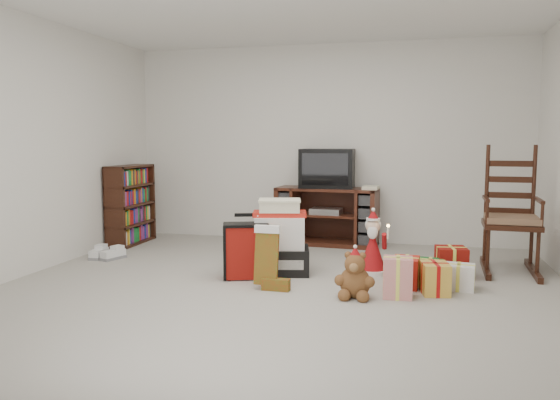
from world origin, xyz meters
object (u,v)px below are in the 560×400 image
Objects in this scene: tv_stand at (327,216)px; mrs_claus_figurine at (258,253)px; teddy_bear at (355,278)px; red_suitcase at (246,251)px; gift_pile at (280,242)px; bookshelf at (131,206)px; sneaker_pair at (106,254)px; santa_figurine at (373,249)px; crt_television at (327,168)px; gift_cluster at (430,273)px; rocking_chair at (510,227)px.

mrs_claus_figurine is at bearing -98.33° from tv_stand.
mrs_claus_figurine reaches higher than teddy_bear.
gift_pile is at bearing 27.40° from red_suitcase.
bookshelf is at bearing 141.22° from gift_pile.
tv_stand is 1.78m from mrs_claus_figurine.
bookshelf is 2.74× the size of sneaker_pair.
santa_figurine is at bearing 85.12° from teddy_bear.
santa_figurine reaches higher than mrs_claus_figurine.
crt_television is (0.38, 1.75, 0.73)m from mrs_claus_figurine.
mrs_claus_figurine is (-0.98, 0.50, 0.06)m from teddy_bear.
santa_figurine is 0.68m from gift_cluster.
rocking_chair is at bearing 9.65° from sneaker_pair.
sneaker_pair is (-2.90, -0.05, -0.19)m from santa_figurine.
gift_cluster is at bearing -130.28° from rocking_chair.
santa_figurine is (3.07, -0.83, -0.23)m from bookshelf.
teddy_bear is at bearing -13.41° from sneaker_pair.
rocking_chair is (4.38, -0.40, -0.03)m from bookshelf.
rocking_chair is 2.63m from red_suitcase.
santa_figurine is at bearing 4.06° from red_suitcase.
gift_pile is at bearing 43.74° from mrs_claus_figurine.
gift_cluster is at bearing -51.40° from tv_stand.
mrs_claus_figurine is at bearing -149.51° from gift_pile.
teddy_bear is at bearing -94.88° from santa_figurine.
red_suitcase is 0.14m from mrs_claus_figurine.
sneaker_pair is 0.54× the size of crt_television.
crt_television reaches higher than teddy_bear.
santa_figurine reaches higher than teddy_bear.
mrs_claus_figurine is at bearing -7.14° from sneaker_pair.
gift_pile is 1.87× the size of teddy_bear.
bookshelf is 3.47m from teddy_bear.
bookshelf reaches higher than gift_cluster.
gift_pile is at bearing -160.99° from rocking_chair.
rocking_chair is 4.26m from sneaker_pair.
gift_pile is 1.07× the size of crt_television.
red_suitcase is at bearing -146.61° from gift_pile.
rocking_chair is 2.25m from crt_television.
gift_cluster is (0.61, 0.48, -0.04)m from teddy_bear.
teddy_bear reaches higher than sneaker_pair.
santa_figurine is 0.94× the size of crt_television.
bookshelf is 1.61× the size of red_suitcase.
santa_figurine is (0.88, 0.22, -0.07)m from gift_pile.
bookshelf is 1.39× the size of gift_pile.
crt_television is at bearing 35.58° from sneaker_pair.
bookshelf is at bearing 164.95° from santa_figurine.
red_suitcase is 1.24m from santa_figurine.
sneaker_pair is 3.45m from gift_cluster.
crt_television reaches higher than gift_pile.
sneaker_pair is (-1.76, 0.44, -0.22)m from red_suitcase.
rocking_chair is at bearing 18.17° from santa_figurine.
bookshelf reaches higher than tv_stand.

